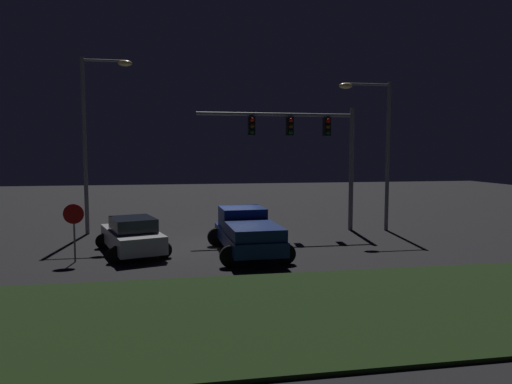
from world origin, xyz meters
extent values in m
plane|color=black|center=(0.00, 0.00, 0.00)|extent=(80.00, 80.00, 0.00)
cube|color=black|center=(0.00, -9.00, 0.05)|extent=(20.60, 7.00, 0.10)
cube|color=navy|center=(0.56, -2.01, 0.68)|extent=(2.22, 5.48, 0.55)
cube|color=navy|center=(0.51, -0.83, 1.38)|extent=(1.92, 1.98, 0.85)
cube|color=black|center=(0.51, -0.83, 1.50)|extent=(1.82, 1.59, 0.51)
cube|color=navy|center=(0.60, -3.09, 1.18)|extent=(2.05, 3.10, 0.45)
cylinder|color=black|center=(-0.56, -0.12, 0.40)|extent=(0.80, 0.22, 0.80)
cylinder|color=black|center=(1.50, -0.03, 0.40)|extent=(0.80, 0.22, 0.80)
cylinder|color=black|center=(-0.39, -4.00, 0.40)|extent=(0.80, 0.22, 0.80)
cylinder|color=black|center=(1.67, -3.91, 0.40)|extent=(0.80, 0.22, 0.80)
cube|color=#B7B7BC|center=(-4.13, -0.91, 0.61)|extent=(3.02, 4.74, 0.70)
cube|color=black|center=(-4.06, -1.15, 1.23)|extent=(2.12, 2.38, 0.55)
cylinder|color=black|center=(-5.45, 0.24, 0.32)|extent=(0.64, 0.22, 0.64)
cylinder|color=black|center=(-3.70, 0.79, 0.32)|extent=(0.64, 0.22, 0.64)
cylinder|color=black|center=(-4.57, -2.62, 0.32)|extent=(0.64, 0.22, 0.64)
cylinder|color=black|center=(-2.81, -2.07, 0.32)|extent=(0.64, 0.22, 0.64)
cylinder|color=slate|center=(6.95, 2.93, 3.25)|extent=(0.24, 0.24, 6.50)
cylinder|color=slate|center=(2.85, 2.93, 6.10)|extent=(8.20, 0.18, 0.18)
cube|color=black|center=(5.55, 2.93, 5.50)|extent=(0.32, 0.44, 0.95)
sphere|color=red|center=(5.55, 2.70, 5.80)|extent=(0.22, 0.22, 0.22)
sphere|color=#59380A|center=(5.55, 2.70, 5.50)|extent=(0.22, 0.22, 0.22)
sphere|color=#0C4719|center=(5.55, 2.70, 5.20)|extent=(0.22, 0.22, 0.22)
cube|color=black|center=(3.55, 2.93, 5.50)|extent=(0.32, 0.44, 0.95)
sphere|color=red|center=(3.55, 2.70, 5.80)|extent=(0.22, 0.22, 0.22)
sphere|color=#59380A|center=(3.55, 2.70, 5.50)|extent=(0.22, 0.22, 0.22)
sphere|color=#0C4719|center=(3.55, 2.70, 5.20)|extent=(0.22, 0.22, 0.22)
cube|color=black|center=(1.55, 2.93, 5.50)|extent=(0.32, 0.44, 0.95)
sphere|color=red|center=(1.55, 2.70, 5.80)|extent=(0.22, 0.22, 0.22)
sphere|color=#59380A|center=(1.55, 2.70, 5.50)|extent=(0.22, 0.22, 0.22)
sphere|color=#0C4719|center=(1.55, 2.70, 5.20)|extent=(0.22, 0.22, 0.22)
cylinder|color=slate|center=(-6.79, 4.05, 4.44)|extent=(0.20, 0.20, 8.89)
cylinder|color=slate|center=(-5.75, 4.05, 8.74)|extent=(2.06, 0.12, 0.12)
ellipsoid|color=#F9CC72|center=(-4.72, 4.05, 8.64)|extent=(0.70, 0.44, 0.30)
cylinder|color=slate|center=(8.78, 2.45, 3.91)|extent=(0.20, 0.20, 7.82)
cylinder|color=slate|center=(7.57, 2.45, 7.67)|extent=(2.41, 0.12, 0.12)
ellipsoid|color=#F9CC72|center=(6.37, 2.45, 7.57)|extent=(0.70, 0.44, 0.30)
cylinder|color=slate|center=(-6.13, -2.17, 1.10)|extent=(0.07, 0.07, 2.20)
cylinder|color=#B20C0F|center=(-6.13, -2.20, 1.85)|extent=(0.76, 0.03, 0.76)
camera|label=1|loc=(-2.34, -20.38, 4.18)|focal=32.33mm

